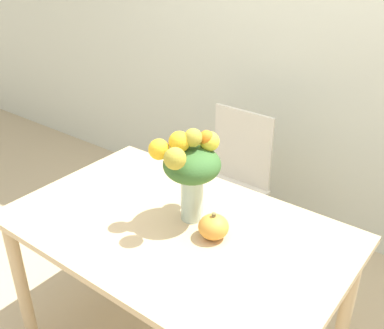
# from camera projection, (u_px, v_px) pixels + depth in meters

# --- Properties ---
(wall_back) EXTENTS (8.00, 0.06, 2.70)m
(wall_back) POSITION_uv_depth(u_px,v_px,m) (329.00, 27.00, 2.58)
(wall_back) COLOR silver
(wall_back) RESTS_ON ground_plane
(dining_table) EXTENTS (1.40, 0.88, 0.76)m
(dining_table) POSITION_uv_depth(u_px,v_px,m) (176.00, 245.00, 1.90)
(dining_table) COLOR #D1B284
(dining_table) RESTS_ON ground_plane
(flower_vase) EXTENTS (0.25, 0.34, 0.41)m
(flower_vase) POSITION_uv_depth(u_px,v_px,m) (191.00, 166.00, 1.79)
(flower_vase) COLOR #B2CCBC
(flower_vase) RESTS_ON dining_table
(pumpkin) EXTENTS (0.12, 0.12, 0.11)m
(pumpkin) POSITION_uv_depth(u_px,v_px,m) (213.00, 227.00, 1.77)
(pumpkin) COLOR gold
(pumpkin) RESTS_ON dining_table
(dining_chair_near_window) EXTENTS (0.43, 0.43, 0.91)m
(dining_chair_near_window) POSITION_uv_depth(u_px,v_px,m) (229.00, 185.00, 2.72)
(dining_chair_near_window) COLOR silver
(dining_chair_near_window) RESTS_ON ground_plane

